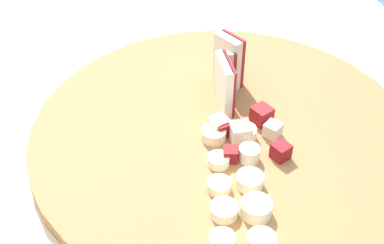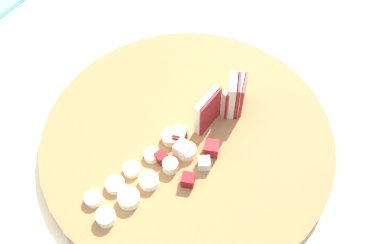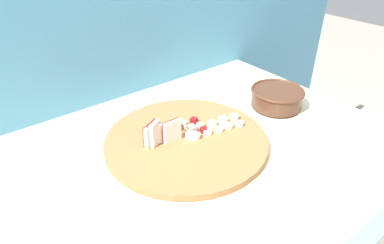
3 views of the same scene
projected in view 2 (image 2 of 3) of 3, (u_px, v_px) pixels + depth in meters
tiled_countertop at (176, 219)px, 1.10m from camera, size 1.17×0.84×0.93m
cutting_board at (187, 140)px, 0.68m from camera, size 0.44×0.44×0.02m
apple_wedge_fan at (228, 100)px, 0.67m from camera, size 0.10×0.04×0.07m
apple_dice_pile at (189, 151)px, 0.64m from camera, size 0.08×0.08×0.02m
banana_slice_rows at (143, 176)px, 0.62m from camera, size 0.18×0.09×0.02m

